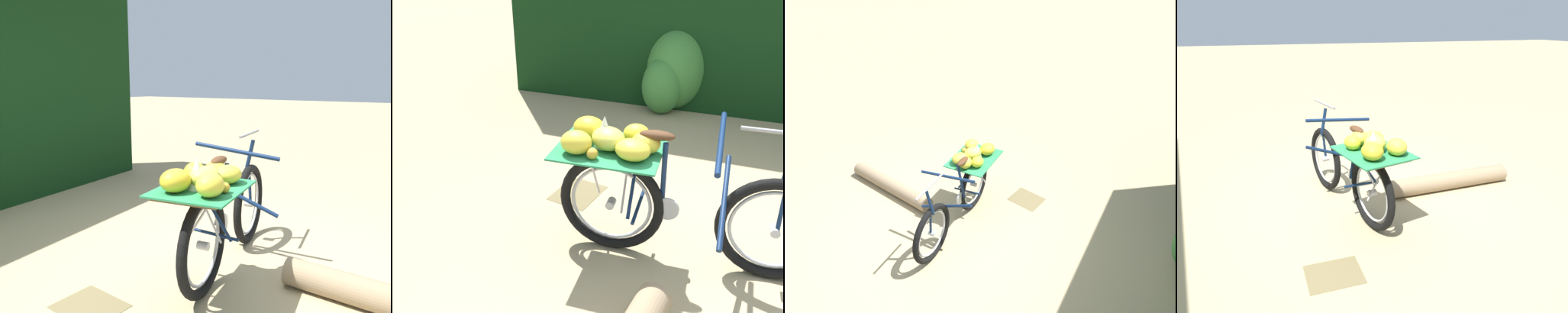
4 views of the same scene
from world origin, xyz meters
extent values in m
plane|color=tan|center=(0.00, 0.00, 0.00)|extent=(60.00, 60.00, 0.00)
torus|color=black|center=(0.00, -0.51, 0.36)|extent=(0.23, 0.73, 0.73)
torus|color=#B7B7BC|center=(0.00, -0.51, 0.36)|extent=(0.15, 0.56, 0.57)
cylinder|color=#B7B7BC|center=(0.00, -0.51, 0.36)|extent=(0.09, 0.08, 0.06)
torus|color=black|center=(-0.23, 0.51, 0.36)|extent=(0.23, 0.73, 0.73)
torus|color=#B7B7BC|center=(-0.23, 0.51, 0.36)|extent=(0.15, 0.56, 0.57)
cylinder|color=#B7B7BC|center=(-0.23, 0.51, 0.36)|extent=(0.09, 0.08, 0.06)
cylinder|color=#0F2347|center=(-0.07, -0.19, 0.53)|extent=(0.69, 0.19, 0.30)
cylinder|color=#0F2347|center=(-0.09, -0.13, 0.92)|extent=(0.70, 0.19, 0.11)
cylinder|color=#0F2347|center=(-0.16, 0.18, 0.64)|extent=(0.12, 0.06, 0.49)
cylinder|color=#0F2347|center=(-0.19, 0.33, 0.38)|extent=(0.38, 0.11, 0.05)
cylinder|color=#0F2347|center=(-0.20, 0.37, 0.59)|extent=(0.32, 0.09, 0.47)
cylinder|color=#0F2347|center=(0.00, -0.52, 0.52)|extent=(0.05, 0.04, 0.30)
cylinder|color=#0F2347|center=(0.00, -0.50, 0.81)|extent=(0.10, 0.06, 0.30)
cylinder|color=gray|center=(-0.01, -0.47, 1.02)|extent=(0.14, 0.51, 0.02)
ellipsoid|color=#4C2D19|center=(-0.17, 0.24, 0.91)|extent=(0.14, 0.23, 0.06)
cylinder|color=#B7B7BC|center=(-0.15, 0.14, 0.40)|extent=(0.05, 0.16, 0.16)
cylinder|color=#B7B7BC|center=(-0.21, 0.42, 0.56)|extent=(0.20, 0.06, 0.39)
cylinder|color=#B7B7BC|center=(-0.26, 0.62, 0.56)|extent=(0.24, 0.07, 0.39)
cube|color=brown|center=(-0.24, 0.53, 0.76)|extent=(0.56, 0.68, 0.02)
cube|color=#287F4C|center=(-0.24, 0.53, 0.78)|extent=(0.68, 0.78, 0.01)
ellipsoid|color=gold|center=(-0.17, 0.72, 0.86)|extent=(0.19, 0.22, 0.15)
ellipsoid|color=yellow|center=(-0.31, 0.34, 0.85)|extent=(0.19, 0.22, 0.13)
ellipsoid|color=#CCC64C|center=(-0.25, 0.53, 0.85)|extent=(0.26, 0.28, 0.15)
ellipsoid|color=yellow|center=(-0.40, 0.68, 0.86)|extent=(0.20, 0.23, 0.15)
ellipsoid|color=yellow|center=(-0.18, 0.31, 0.85)|extent=(0.20, 0.22, 0.13)
ellipsoid|color=yellow|center=(-0.08, 0.41, 0.85)|extent=(0.18, 0.20, 0.13)
sphere|color=#8CAD38|center=(-0.19, 0.52, 0.82)|extent=(0.08, 0.08, 0.08)
sphere|color=gold|center=(-0.42, 0.55, 0.82)|extent=(0.07, 0.07, 0.07)
cone|color=white|center=(-0.22, 0.58, 0.89)|extent=(0.17, 0.17, 0.21)
cylinder|color=#937A5B|center=(-1.38, -0.01, 0.10)|extent=(1.50, 0.24, 0.20)
cube|color=olive|center=(0.28, 1.09, 0.00)|extent=(0.44, 0.36, 0.01)
camera|label=1|loc=(-1.72, 2.54, 1.46)|focal=35.96mm
camera|label=2|loc=(-2.50, -0.62, 2.00)|focal=40.43mm
camera|label=3|loc=(2.46, -2.64, 3.50)|focal=34.95mm
camera|label=4|loc=(0.74, 3.41, 1.87)|focal=33.32mm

